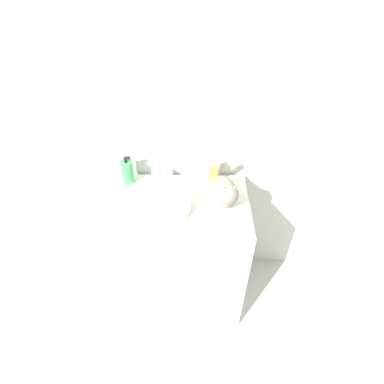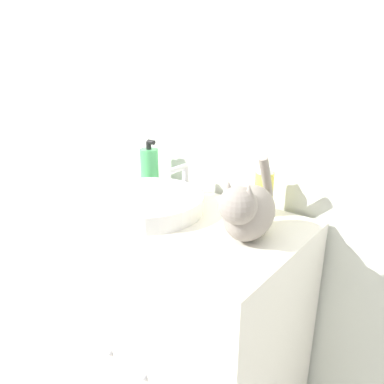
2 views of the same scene
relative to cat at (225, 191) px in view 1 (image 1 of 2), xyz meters
The scene contains 8 objects.
ground_plane 1.02m from the cat, 132.96° to the right, with size 8.00×8.00×0.00m, color beige.
wall_back 0.48m from the cat, 128.55° to the left, with size 6.00×0.05×2.50m.
vanity_cabinet 0.58m from the cat, behind, with size 0.77×0.53×0.87m.
sink_basin 0.37m from the cat, behind, with size 0.38×0.38×0.06m.
faucet 0.40m from the cat, 155.55° to the left, with size 0.16×0.11×0.12m.
cat is the anchor object (origin of this frame).
soap_bottle 0.58m from the cat, 161.79° to the left, with size 0.07×0.07×0.18m.
spray_bottle 0.19m from the cat, 105.19° to the left, with size 0.06×0.06×0.18m.
Camera 1 is at (0.09, -0.95, 1.99)m, focal length 28.00 mm.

